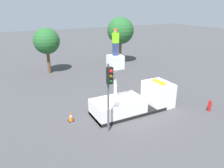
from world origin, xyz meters
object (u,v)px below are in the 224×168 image
Objects in this scene: traffic_light_pole at (109,86)px; tree_right_bg at (47,41)px; bucket_truck at (134,101)px; traffic_cone_rear at (71,117)px; fire_hydrant at (210,106)px; worker at (115,42)px; tree_left_bg at (120,31)px.

traffic_light_pole is 0.85× the size of tree_right_bg.
bucket_truck is 4.89m from traffic_cone_rear.
bucket_truck reaches higher than traffic_cone_rear.
tree_right_bg is at bearing 91.97° from traffic_light_pole.
fire_hydrant is 10.50m from traffic_cone_rear.
bucket_truck is 1.45× the size of traffic_light_pole.
tree_right_bg reaches higher than traffic_light_pole.
bucket_truck is 1.23× the size of tree_right_bg.
bucket_truck is at bearing 151.76° from fire_hydrant.
traffic_cone_rear is (-1.76, 2.54, -2.87)m from traffic_light_pole.
worker reaches higher than fire_hydrant.
tree_left_bg reaches higher than fire_hydrant.
traffic_light_pole is 17.64m from tree_left_bg.
tree_left_bg is (11.03, 12.43, 4.08)m from traffic_cone_rear.
tree_left_bg is at bearing 58.23° from traffic_light_pole.
traffic_cone_rear is (-4.82, 0.69, -0.47)m from bucket_truck.
fire_hydrant is 0.15× the size of tree_left_bg.
bucket_truck is 4.31m from traffic_light_pole.
traffic_light_pole is (-3.06, -1.85, 2.40)m from bucket_truck.
fire_hydrant is at bearing -22.07° from worker.
bucket_truck is 7.06× the size of fire_hydrant.
worker is at bearing 52.73° from traffic_light_pole.
worker is 13.18m from tree_right_bg.
traffic_light_pole is at bearing 173.74° from fire_hydrant.
tree_left_bg reaches higher than traffic_light_pole.
tree_left_bg is (7.86, 13.12, -0.99)m from worker.
worker reaches higher than tree_right_bg.
bucket_truck is at bearing 31.09° from traffic_light_pole.
tree_right_bg is at bearing 98.41° from worker.
traffic_light_pole is 6.56× the size of traffic_cone_rear.
traffic_cone_rear is at bearing 124.74° from traffic_light_pole.
tree_left_bg reaches higher than bucket_truck.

